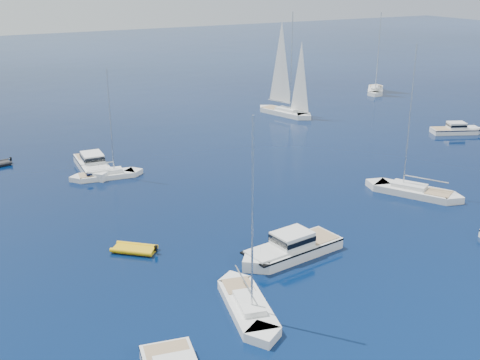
# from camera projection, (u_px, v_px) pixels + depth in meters

# --- Properties ---
(ground) EXTENTS (400.00, 400.00, 0.00)m
(ground) POSITION_uv_depth(u_px,v_px,m) (397.00, 339.00, 37.34)
(ground) COLOR navy
(ground) RESTS_ON ground
(motor_cruiser_centre) EXTENTS (10.34, 4.43, 2.63)m
(motor_cruiser_centre) POSITION_uv_depth(u_px,v_px,m) (290.00, 256.00, 48.06)
(motor_cruiser_centre) COLOR silver
(motor_cruiser_centre) RESTS_ON ground
(motor_cruiser_far_r) EXTENTS (8.14, 5.30, 2.06)m
(motor_cruiser_far_r) POSITION_uv_depth(u_px,v_px,m) (456.00, 133.00, 83.75)
(motor_cruiser_far_r) COLOR silver
(motor_cruiser_far_r) RESTS_ON ground
(motor_cruiser_horizon) EXTENTS (3.49, 9.89, 2.56)m
(motor_cruiser_horizon) POSITION_uv_depth(u_px,v_px,m) (94.00, 170.00, 68.43)
(motor_cruiser_horizon) COLOR white
(motor_cruiser_horizon) RESTS_ON ground
(sailboat_fore) EXTENTS (4.59, 10.10, 14.37)m
(sailboat_fore) POSITION_uv_depth(u_px,v_px,m) (248.00, 311.00, 40.41)
(sailboat_fore) COLOR white
(sailboat_fore) RESTS_ON ground
(sailboat_mid_r) EXTENTS (7.72, 10.71, 15.78)m
(sailboat_mid_r) POSITION_uv_depth(u_px,v_px,m) (413.00, 194.00, 61.16)
(sailboat_mid_r) COLOR silver
(sailboat_mid_r) RESTS_ON ground
(sailboat_centre) EXTENTS (8.74, 3.24, 12.54)m
(sailboat_centre) POSITION_uv_depth(u_px,v_px,m) (107.00, 178.00, 66.05)
(sailboat_centre) COLOR white
(sailboat_centre) RESTS_ON ground
(sailboat_sails_r) EXTENTS (6.02, 11.59, 16.50)m
(sailboat_sails_r) POSITION_uv_depth(u_px,v_px,m) (285.00, 115.00, 94.40)
(sailboat_sails_r) COLOR silver
(sailboat_sails_r) RESTS_ON ground
(sailboat_sails_far) EXTENTS (8.83, 9.48, 15.13)m
(sailboat_sails_far) POSITION_uv_depth(u_px,v_px,m) (375.00, 92.00, 111.54)
(sailboat_sails_far) COLOR silver
(sailboat_sails_far) RESTS_ON ground
(tender_yellow) EXTENTS (4.22, 4.05, 0.95)m
(tender_yellow) POSITION_uv_depth(u_px,v_px,m) (134.00, 252.00, 48.82)
(tender_yellow) COLOR #E1AB0D
(tender_yellow) RESTS_ON ground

